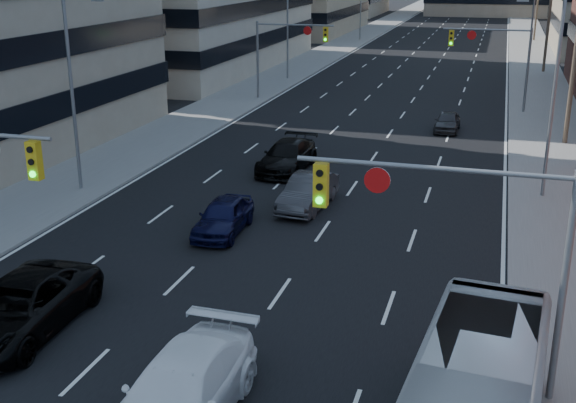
# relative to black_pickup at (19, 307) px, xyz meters

# --- Properties ---
(road_surface) EXTENTS (18.00, 300.00, 0.02)m
(road_surface) POSITION_rel_black_pickup_xyz_m (4.77, 122.59, -0.80)
(road_surface) COLOR black
(road_surface) RESTS_ON ground
(sidewalk_left) EXTENTS (5.00, 300.00, 0.15)m
(sidewalk_left) POSITION_rel_black_pickup_xyz_m (-6.73, 122.59, -0.74)
(sidewalk_left) COLOR slate
(sidewalk_left) RESTS_ON ground
(sidewalk_right) EXTENTS (5.00, 300.00, 0.15)m
(sidewalk_right) POSITION_rel_black_pickup_xyz_m (16.27, 122.59, -0.74)
(sidewalk_right) COLOR slate
(sidewalk_right) RESTS_ON ground
(signal_near_right) EXTENTS (6.59, 0.33, 6.00)m
(signal_near_right) POSITION_rel_black_pickup_xyz_m (12.22, 0.58, 3.51)
(signal_near_right) COLOR slate
(signal_near_right) RESTS_ON ground
(signal_far_left) EXTENTS (6.09, 0.33, 6.00)m
(signal_far_left) POSITION_rel_black_pickup_xyz_m (-2.91, 37.58, 3.49)
(signal_far_left) COLOR slate
(signal_far_left) RESTS_ON ground
(signal_far_right) EXTENTS (6.09, 0.33, 6.00)m
(signal_far_right) POSITION_rel_black_pickup_xyz_m (12.45, 37.58, 3.49)
(signal_far_right) COLOR slate
(signal_far_right) RESTS_ON ground
(utility_pole_midblock) EXTENTS (2.20, 0.28, 11.00)m
(utility_pole_midblock) POSITION_rel_black_pickup_xyz_m (16.97, 58.59, 4.96)
(utility_pole_midblock) COLOR #4C3D2D
(utility_pole_midblock) RESTS_ON ground
(streetlight_left_near) EXTENTS (2.03, 0.22, 9.00)m
(streetlight_left_near) POSITION_rel_black_pickup_xyz_m (-5.57, 12.59, 4.24)
(streetlight_left_near) COLOR slate
(streetlight_left_near) RESTS_ON ground
(streetlight_left_mid) EXTENTS (2.03, 0.22, 9.00)m
(streetlight_left_mid) POSITION_rel_black_pickup_xyz_m (-5.57, 47.59, 4.24)
(streetlight_left_mid) COLOR slate
(streetlight_left_mid) RESTS_ON ground
(streetlight_left_far) EXTENTS (2.03, 0.22, 9.00)m
(streetlight_left_far) POSITION_rel_black_pickup_xyz_m (-5.57, 82.59, 4.24)
(streetlight_left_far) COLOR slate
(streetlight_left_far) RESTS_ON ground
(streetlight_right_near) EXTENTS (2.03, 0.22, 9.00)m
(streetlight_right_near) POSITION_rel_black_pickup_xyz_m (15.11, 17.59, 4.24)
(streetlight_right_near) COLOR slate
(streetlight_right_near) RESTS_ON ground
(streetlight_right_far) EXTENTS (2.03, 0.22, 9.00)m
(streetlight_right_far) POSITION_rel_black_pickup_xyz_m (15.11, 52.59, 4.24)
(streetlight_right_far) COLOR slate
(streetlight_right_far) RESTS_ON ground
(black_pickup) EXTENTS (2.92, 5.95, 1.63)m
(black_pickup) POSITION_rel_black_pickup_xyz_m (0.00, 0.00, 0.00)
(black_pickup) COLOR black
(black_pickup) RESTS_ON ground
(white_van) EXTENTS (2.45, 5.78, 1.66)m
(white_van) POSITION_rel_black_pickup_xyz_m (6.37, -2.78, 0.02)
(white_van) COLOR white
(white_van) RESTS_ON ground
(sedan_blue) EXTENTS (1.85, 4.21, 1.41)m
(sedan_blue) POSITION_rel_black_pickup_xyz_m (2.77, 9.32, -0.11)
(sedan_blue) COLOR black
(sedan_blue) RESTS_ON ground
(sedan_grey_center) EXTENTS (1.90, 4.57, 1.47)m
(sedan_grey_center) POSITION_rel_black_pickup_xyz_m (5.24, 13.25, -0.08)
(sedan_grey_center) COLOR #333335
(sedan_grey_center) RESTS_ON ground
(sedan_black_far) EXTENTS (2.33, 5.34, 1.53)m
(sedan_black_far) POSITION_rel_black_pickup_xyz_m (2.67, 18.76, -0.05)
(sedan_black_far) COLOR black
(sedan_black_far) RESTS_ON ground
(sedan_grey_right) EXTENTS (1.53, 3.70, 1.25)m
(sedan_grey_right) POSITION_rel_black_pickup_xyz_m (9.97, 30.37, -0.19)
(sedan_grey_right) COLOR #303032
(sedan_grey_right) RESTS_ON ground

